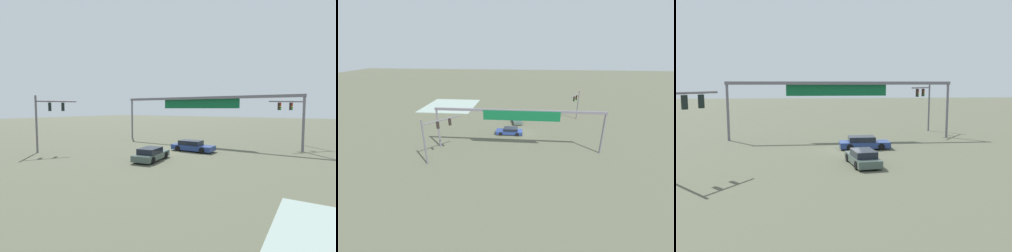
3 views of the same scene
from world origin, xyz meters
The scene contains 7 objects.
ground_plane centered at (0.00, 0.00, 0.00)m, with size 224.42×224.42×0.00m, color #545642.
sidewalk_corner centered at (18.85, -17.46, 0.07)m, with size 13.01×13.61×0.15m, color #8DA197.
traffic_signal_near_corner centered at (11.08, 10.68, 4.32)m, with size 3.73×4.35×6.37m.
traffic_signal_opposite_side centered at (-11.77, -8.68, 4.18)m, with size 2.40×3.63×6.24m.
overhead_sign_gantry centered at (-0.11, 6.46, 5.52)m, with size 25.04×0.43×6.44m.
sedan_car_approaching centered at (0.60, -6.19, 0.57)m, with size 2.39×4.56×1.21m.
sedan_car_waiting_far centered at (1.67, 0.33, 0.58)m, with size 4.78×1.99×1.21m.
Camera 2 is at (-0.86, 35.79, 15.06)m, focal length 22.54 mm.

